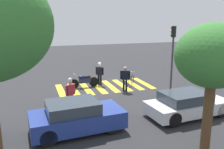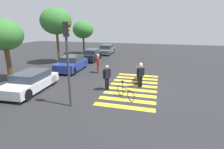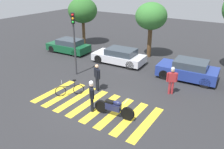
{
  "view_description": "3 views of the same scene",
  "coord_description": "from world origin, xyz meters",
  "px_view_note": "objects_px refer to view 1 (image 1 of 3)",
  "views": [
    {
      "loc": [
        4.82,
        15.64,
        4.69
      ],
      "look_at": [
        -0.27,
        0.9,
        1.09
      ],
      "focal_mm": 37.33,
      "sensor_mm": 36.0,
      "label": 1
    },
    {
      "loc": [
        -11.57,
        -1.62,
        4.23
      ],
      "look_at": [
        -0.01,
        1.49,
        0.83
      ],
      "focal_mm": 28.19,
      "sensor_mm": 36.0,
      "label": 2
    },
    {
      "loc": [
        6.76,
        -8.59,
        6.56
      ],
      "look_at": [
        0.03,
        1.72,
        1.25
      ],
      "focal_mm": 36.54,
      "sensor_mm": 36.0,
      "label": 3
    }
  ],
  "objects_px": {
    "police_motorcycle": "(84,81)",
    "car_white_van": "(187,104)",
    "leaning_bicycle": "(130,80)",
    "traffic_light_pole": "(173,49)",
    "car_blue_hatchback": "(76,117)",
    "officer_on_foot": "(125,77)",
    "officer_by_motorcycle": "(100,72)",
    "pedestrian_bystander": "(70,91)"
  },
  "relations": [
    {
      "from": "officer_on_foot",
      "to": "officer_by_motorcycle",
      "type": "xyz_separation_m",
      "value": [
        1.19,
        -2.07,
        0.02
      ]
    },
    {
      "from": "police_motorcycle",
      "to": "officer_on_foot",
      "type": "bearing_deg",
      "value": 142.54
    },
    {
      "from": "police_motorcycle",
      "to": "car_white_van",
      "type": "bearing_deg",
      "value": 119.43
    },
    {
      "from": "car_blue_hatchback",
      "to": "police_motorcycle",
      "type": "bearing_deg",
      "value": -105.04
    },
    {
      "from": "car_white_van",
      "to": "car_blue_hatchback",
      "type": "height_order",
      "value": "car_blue_hatchback"
    },
    {
      "from": "pedestrian_bystander",
      "to": "car_blue_hatchback",
      "type": "distance_m",
      "value": 2.75
    },
    {
      "from": "car_blue_hatchback",
      "to": "leaning_bicycle",
      "type": "bearing_deg",
      "value": -129.88
    },
    {
      "from": "officer_on_foot",
      "to": "pedestrian_bystander",
      "type": "xyz_separation_m",
      "value": [
        4.0,
        2.03,
        0.02
      ]
    },
    {
      "from": "officer_on_foot",
      "to": "car_white_van",
      "type": "relative_size",
      "value": 0.4
    },
    {
      "from": "car_blue_hatchback",
      "to": "pedestrian_bystander",
      "type": "bearing_deg",
      "value": -94.09
    },
    {
      "from": "pedestrian_bystander",
      "to": "car_blue_hatchback",
      "type": "xyz_separation_m",
      "value": [
        0.2,
        2.73,
        -0.33
      ]
    },
    {
      "from": "officer_by_motorcycle",
      "to": "pedestrian_bystander",
      "type": "bearing_deg",
      "value": 55.57
    },
    {
      "from": "leaning_bicycle",
      "to": "officer_on_foot",
      "type": "distance_m",
      "value": 1.84
    },
    {
      "from": "leaning_bicycle",
      "to": "officer_on_foot",
      "type": "bearing_deg",
      "value": 55.68
    },
    {
      "from": "leaning_bicycle",
      "to": "officer_on_foot",
      "type": "relative_size",
      "value": 0.74
    },
    {
      "from": "leaning_bicycle",
      "to": "officer_on_foot",
      "type": "height_order",
      "value": "officer_on_foot"
    },
    {
      "from": "police_motorcycle",
      "to": "pedestrian_bystander",
      "type": "distance_m",
      "value": 4.22
    },
    {
      "from": "officer_by_motorcycle",
      "to": "car_white_van",
      "type": "height_order",
      "value": "officer_by_motorcycle"
    },
    {
      "from": "police_motorcycle",
      "to": "officer_by_motorcycle",
      "type": "distance_m",
      "value": 1.36
    },
    {
      "from": "officer_on_foot",
      "to": "pedestrian_bystander",
      "type": "bearing_deg",
      "value": 26.92
    },
    {
      "from": "police_motorcycle",
      "to": "leaning_bicycle",
      "type": "bearing_deg",
      "value": 172.95
    },
    {
      "from": "car_white_van",
      "to": "car_blue_hatchback",
      "type": "distance_m",
      "value": 5.56
    },
    {
      "from": "officer_on_foot",
      "to": "traffic_light_pole",
      "type": "xyz_separation_m",
      "value": [
        -2.78,
        1.2,
        1.94
      ]
    },
    {
      "from": "officer_on_foot",
      "to": "officer_by_motorcycle",
      "type": "height_order",
      "value": "officer_by_motorcycle"
    },
    {
      "from": "leaning_bicycle",
      "to": "traffic_light_pole",
      "type": "height_order",
      "value": "traffic_light_pole"
    },
    {
      "from": "pedestrian_bystander",
      "to": "car_white_van",
      "type": "height_order",
      "value": "pedestrian_bystander"
    },
    {
      "from": "police_motorcycle",
      "to": "leaning_bicycle",
      "type": "relative_size",
      "value": 1.71
    },
    {
      "from": "car_blue_hatchback",
      "to": "traffic_light_pole",
      "type": "relative_size",
      "value": 0.93
    },
    {
      "from": "police_motorcycle",
      "to": "car_blue_hatchback",
      "type": "xyz_separation_m",
      "value": [
        1.78,
        6.61,
        0.2
      ]
    },
    {
      "from": "leaning_bicycle",
      "to": "car_blue_hatchback",
      "type": "distance_m",
      "value": 8.07
    },
    {
      "from": "officer_by_motorcycle",
      "to": "leaning_bicycle",
      "type": "bearing_deg",
      "value": 163.56
    },
    {
      "from": "officer_by_motorcycle",
      "to": "officer_on_foot",
      "type": "bearing_deg",
      "value": 119.81
    },
    {
      "from": "officer_by_motorcycle",
      "to": "car_white_van",
      "type": "xyz_separation_m",
      "value": [
        -2.56,
        6.93,
        -0.39
      ]
    },
    {
      "from": "traffic_light_pole",
      "to": "pedestrian_bystander",
      "type": "bearing_deg",
      "value": 7.0
    },
    {
      "from": "police_motorcycle",
      "to": "officer_on_foot",
      "type": "height_order",
      "value": "officer_on_foot"
    },
    {
      "from": "officer_by_motorcycle",
      "to": "traffic_light_pole",
      "type": "distance_m",
      "value": 5.49
    },
    {
      "from": "police_motorcycle",
      "to": "traffic_light_pole",
      "type": "relative_size",
      "value": 0.5
    },
    {
      "from": "pedestrian_bystander",
      "to": "traffic_light_pole",
      "type": "xyz_separation_m",
      "value": [
        -6.78,
        -0.83,
        1.92
      ]
    },
    {
      "from": "officer_on_foot",
      "to": "traffic_light_pole",
      "type": "distance_m",
      "value": 3.6
    },
    {
      "from": "officer_by_motorcycle",
      "to": "police_motorcycle",
      "type": "bearing_deg",
      "value": 10.07
    },
    {
      "from": "police_motorcycle",
      "to": "traffic_light_pole",
      "type": "height_order",
      "value": "traffic_light_pole"
    },
    {
      "from": "police_motorcycle",
      "to": "officer_on_foot",
      "type": "distance_m",
      "value": 3.09
    }
  ]
}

